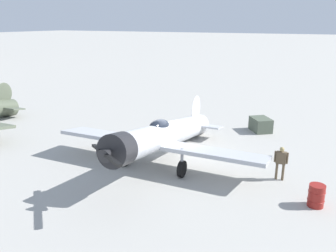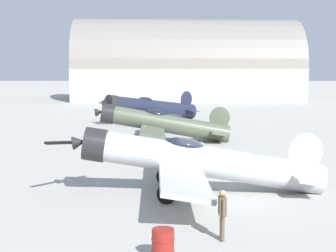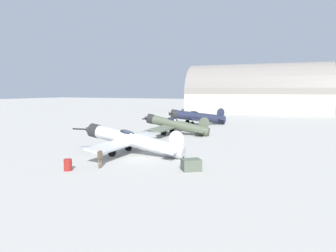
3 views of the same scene
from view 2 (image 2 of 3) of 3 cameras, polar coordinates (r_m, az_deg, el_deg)
ground_plane at (r=21.23m, az=4.63°, el=-7.82°), size 400.00×400.00×0.00m
airplane_foreground at (r=20.87m, az=3.23°, el=-4.08°), size 11.62×10.79×2.96m
airplane_mid_apron at (r=35.56m, az=-0.85°, el=0.33°), size 10.16×11.42×2.97m
airplane_far_line at (r=48.65m, az=-2.17°, el=2.14°), size 9.79×9.33×3.10m
ground_crew_mechanic at (r=15.45m, az=6.33°, el=-9.66°), size 0.23×0.62×1.60m
fuel_drum at (r=13.93m, az=-0.59°, el=-13.68°), size 0.66×0.66×0.92m
distant_hangar at (r=86.34m, az=2.08°, el=6.23°), size 39.06×19.33×16.96m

